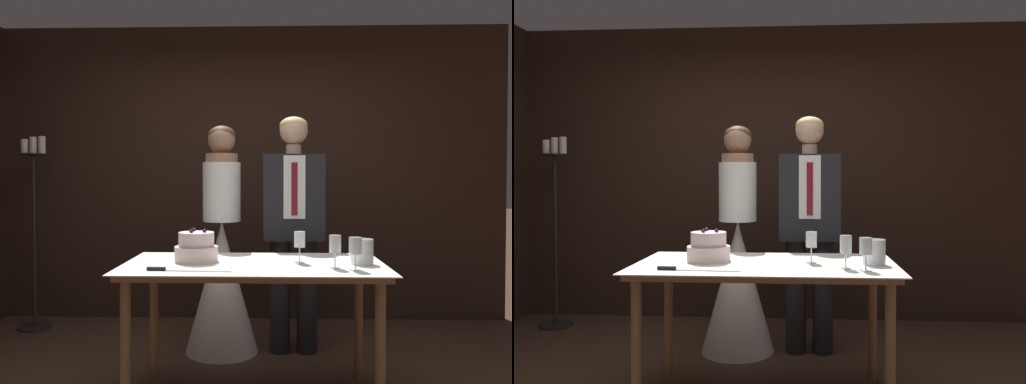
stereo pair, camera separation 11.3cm
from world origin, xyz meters
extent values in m
cube|color=black|center=(0.00, 2.06, 1.34)|extent=(4.72, 0.12, 2.68)
cylinder|color=brown|center=(-0.53, -0.02, 0.38)|extent=(0.06, 0.06, 0.76)
cylinder|color=brown|center=(0.79, -0.02, 0.38)|extent=(0.06, 0.06, 0.76)
cylinder|color=brown|center=(-0.53, 0.62, 0.38)|extent=(0.06, 0.06, 0.76)
cylinder|color=brown|center=(0.79, 0.62, 0.38)|extent=(0.06, 0.06, 0.76)
cube|color=brown|center=(0.13, 0.30, 0.77)|extent=(1.44, 0.75, 0.03)
cube|color=white|center=(0.13, 0.30, 0.79)|extent=(1.50, 0.81, 0.01)
cylinder|color=beige|center=(-0.21, 0.34, 0.84)|extent=(0.26, 0.26, 0.09)
cylinder|color=beige|center=(-0.21, 0.34, 0.93)|extent=(0.21, 0.21, 0.08)
sphere|color=#2D1933|center=(-0.16, 0.33, 0.98)|extent=(0.02, 0.02, 0.02)
sphere|color=#2D1933|center=(-0.23, 0.40, 0.98)|extent=(0.02, 0.02, 0.02)
sphere|color=#2D1933|center=(-0.23, 0.30, 0.98)|extent=(0.02, 0.02, 0.02)
cube|color=silver|center=(-0.15, 0.02, 0.80)|extent=(0.35, 0.04, 0.00)
cylinder|color=black|center=(-0.38, 0.04, 0.81)|extent=(0.10, 0.03, 0.02)
cylinder|color=silver|center=(0.39, 0.32, 0.80)|extent=(0.06, 0.06, 0.00)
cylinder|color=silver|center=(0.39, 0.32, 0.84)|extent=(0.01, 0.01, 0.09)
cylinder|color=silver|center=(0.39, 0.32, 0.93)|extent=(0.06, 0.06, 0.09)
cylinder|color=maroon|center=(0.39, 0.32, 0.90)|extent=(0.05, 0.05, 0.03)
cylinder|color=silver|center=(0.68, 0.09, 0.80)|extent=(0.07, 0.07, 0.00)
cylinder|color=silver|center=(0.68, 0.09, 0.84)|extent=(0.01, 0.01, 0.08)
cylinder|color=silver|center=(0.68, 0.09, 0.93)|extent=(0.07, 0.07, 0.09)
cylinder|color=maroon|center=(0.68, 0.09, 0.90)|extent=(0.06, 0.06, 0.04)
cylinder|color=silver|center=(0.58, 0.14, 0.80)|extent=(0.06, 0.06, 0.00)
cylinder|color=silver|center=(0.58, 0.14, 0.84)|extent=(0.01, 0.01, 0.08)
cylinder|color=silver|center=(0.58, 0.14, 0.93)|extent=(0.06, 0.06, 0.10)
cylinder|color=silver|center=(0.75, 0.28, 0.87)|extent=(0.13, 0.13, 0.14)
cylinder|color=silver|center=(0.75, 0.28, 0.83)|extent=(0.06, 0.06, 0.06)
sphere|color=#F9CC4C|center=(0.75, 0.28, 0.87)|extent=(0.02, 0.02, 0.02)
cone|color=white|center=(-0.14, 1.11, 0.49)|extent=(0.54, 0.54, 0.97)
cylinder|color=white|center=(-0.14, 1.11, 1.19)|extent=(0.28, 0.28, 0.44)
cylinder|color=#A37556|center=(-0.14, 1.11, 1.44)|extent=(0.24, 0.24, 0.06)
sphere|color=#A37556|center=(-0.14, 1.11, 1.57)|extent=(0.20, 0.20, 0.20)
ellipsoid|color=#472D1E|center=(-0.14, 1.12, 1.60)|extent=(0.21, 0.21, 0.15)
cylinder|color=black|center=(0.30, 1.11, 0.42)|extent=(0.15, 0.15, 0.84)
cylinder|color=black|center=(0.50, 1.11, 0.42)|extent=(0.15, 0.15, 0.84)
cube|color=black|center=(0.40, 1.11, 1.15)|extent=(0.44, 0.24, 0.63)
cube|color=white|center=(0.40, 0.98, 1.23)|extent=(0.15, 0.01, 0.45)
cube|color=maroon|center=(0.40, 0.98, 1.21)|extent=(0.04, 0.01, 0.38)
cylinder|color=#DBAD8E|center=(0.40, 1.11, 1.50)|extent=(0.11, 0.11, 0.07)
sphere|color=#DBAD8E|center=(0.40, 1.11, 1.64)|extent=(0.21, 0.21, 0.21)
ellipsoid|color=#D6B770|center=(0.40, 1.12, 1.68)|extent=(0.21, 0.21, 0.14)
cylinder|color=black|center=(-1.80, 1.63, 0.01)|extent=(0.28, 0.28, 0.02)
cylinder|color=black|center=(-1.80, 1.63, 0.76)|extent=(0.03, 0.03, 1.47)
cylinder|color=black|center=(-1.80, 1.63, 1.50)|extent=(0.22, 0.22, 0.01)
cylinder|color=silver|center=(-1.87, 1.63, 1.56)|extent=(0.06, 0.06, 0.12)
cylinder|color=silver|center=(-1.80, 1.63, 1.57)|extent=(0.06, 0.06, 0.14)
cylinder|color=silver|center=(-1.72, 1.63, 1.58)|extent=(0.06, 0.06, 0.15)
camera|label=1|loc=(0.23, -2.57, 1.28)|focal=35.00mm
camera|label=2|loc=(0.34, -2.56, 1.28)|focal=35.00mm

